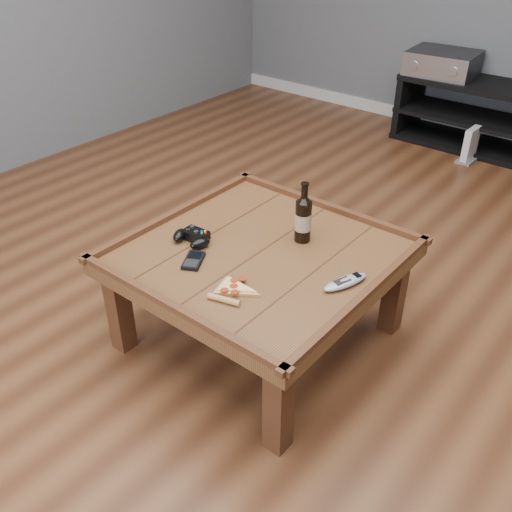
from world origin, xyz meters
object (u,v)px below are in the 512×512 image
Objects in this scene: media_console at (492,119)px; remote_control at (345,282)px; beer_bottle at (303,218)px; game_console at (470,146)px; coffee_table at (260,264)px; game_controller at (192,237)px; smartphone at (193,260)px; av_receiver at (443,63)px; pizza_slice at (232,290)px.

remote_control is (0.39, -2.73, 0.22)m from media_console.
media_console is 5.33× the size of beer_bottle.
coffee_table is at bearing -88.26° from game_console.
media_console is at bearing 83.78° from game_console.
game_controller is (-0.34, -0.30, -0.08)m from beer_bottle.
game_console is at bearing 118.84° from remote_control.
coffee_table is at bearing -113.69° from beer_bottle.
game_console is (-0.03, 2.48, -0.28)m from coffee_table.
coffee_table is at bearing -90.00° from media_console.
game_console is at bearing -97.17° from media_console.
media_console is 9.86× the size of smartphone.
game_console is at bearing 90.79° from coffee_table.
coffee_table is 2.79m from av_receiver.
beer_bottle is 0.48m from smartphone.
beer_bottle reaches higher than coffee_table.
pizza_slice is at bearing -88.29° from media_console.
pizza_slice reaches higher than game_console.
av_receiver is at bearing 101.69° from beer_bottle.
coffee_table is at bearing 92.55° from pizza_slice.
coffee_table is 0.30m from pizza_slice.
smartphone is 0.60m from remote_control.
av_receiver is (-0.53, 2.56, 0.03)m from beer_bottle.
av_receiver is at bearing 126.18° from remote_control.
game_controller is 0.37× the size of av_receiver.
beer_bottle is 1.29× the size of remote_control.
beer_bottle is at bearing 75.57° from pizza_slice.
game_console is at bearing 58.99° from smartphone.
beer_bottle reaches higher than pizza_slice.
smartphone is at bearing -91.60° from game_console.
av_receiver reaches higher than coffee_table.
beer_bottle is at bearing 66.31° from coffee_table.
beer_bottle is 2.62m from av_receiver.
media_console is at bearing 117.18° from remote_control.
game_console is at bearing 81.47° from game_controller.
game_controller is 0.75× the size of pizza_slice.
av_receiver reaches higher than remote_control.
game_controller reaches higher than coffee_table.
pizza_slice is (0.01, -0.46, -0.10)m from beer_bottle.
beer_bottle is 0.36m from remote_control.
game_controller is 0.76× the size of game_console.
game_console is at bearing 92.85° from beer_bottle.
remote_control is (0.31, -0.16, -0.09)m from beer_bottle.
av_receiver is (-0.54, 3.02, 0.13)m from pizza_slice.
pizza_slice is (0.35, -0.15, -0.02)m from game_controller.
coffee_table is at bearing -158.11° from remote_control.
game_controller is at bearing -148.95° from remote_control.
pizza_slice is (0.09, -0.27, 0.07)m from coffee_table.
pizza_slice is 0.49× the size of av_receiver.
pizza_slice reaches higher than smartphone.
smartphone is 0.70× the size of remote_control.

